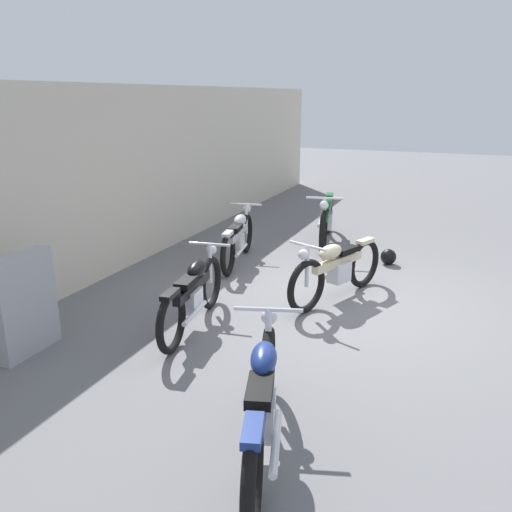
% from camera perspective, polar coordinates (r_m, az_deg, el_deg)
% --- Properties ---
extents(ground_plane, '(40.00, 40.00, 0.00)m').
position_cam_1_polar(ground_plane, '(6.89, 10.52, -5.44)').
color(ground_plane, slate).
extents(building_wall, '(18.00, 0.30, 2.79)m').
position_cam_1_polar(building_wall, '(8.14, -16.32, 7.88)').
color(building_wall, beige).
rests_on(building_wall, ground_plane).
extents(stone_marker, '(0.75, 0.22, 1.08)m').
position_cam_1_polar(stone_marker, '(5.94, -24.16, -4.89)').
color(stone_marker, '#9E9EA3').
rests_on(stone_marker, ground_plane).
extents(helmet, '(0.25, 0.25, 0.25)m').
position_cam_1_polar(helmet, '(8.65, 14.34, -0.08)').
color(helmet, black).
rests_on(helmet, ground_plane).
extents(motorcycle_black, '(1.92, 0.58, 0.87)m').
position_cam_1_polar(motorcycle_black, '(6.09, -6.92, -4.14)').
color(motorcycle_black, black).
rests_on(motorcycle_black, ground_plane).
extents(motorcycle_cream, '(1.88, 0.91, 0.89)m').
position_cam_1_polar(motorcycle_cream, '(6.95, 8.84, -1.38)').
color(motorcycle_cream, black).
rests_on(motorcycle_cream, ground_plane).
extents(motorcycle_green, '(2.19, 0.73, 0.99)m').
position_cam_1_polar(motorcycle_green, '(9.61, 7.73, 4.20)').
color(motorcycle_green, black).
rests_on(motorcycle_green, ground_plane).
extents(motorcycle_blue, '(2.01, 0.84, 0.93)m').
position_cam_1_polar(motorcycle_blue, '(3.99, 0.68, -15.79)').
color(motorcycle_blue, black).
rests_on(motorcycle_blue, ground_plane).
extents(motorcycle_silver, '(1.91, 0.63, 0.87)m').
position_cam_1_polar(motorcycle_silver, '(8.39, -1.98, 1.99)').
color(motorcycle_silver, black).
rests_on(motorcycle_silver, ground_plane).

